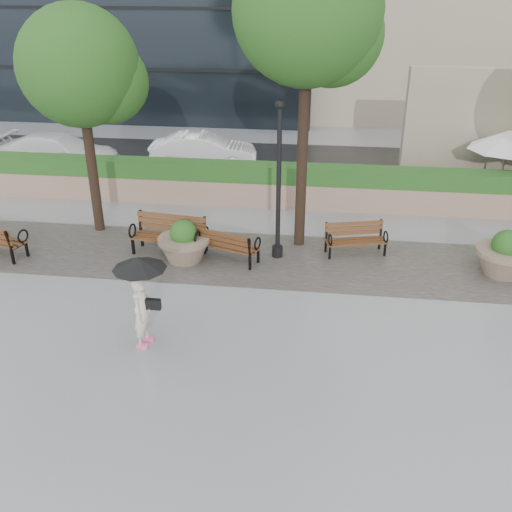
# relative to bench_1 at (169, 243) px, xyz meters

# --- Properties ---
(ground) EXTENTS (100.00, 100.00, 0.00)m
(ground) POSITION_rel_bench_1_xyz_m (2.15, -3.00, -0.31)
(ground) COLOR gray
(ground) RESTS_ON ground
(cobble_strip) EXTENTS (28.00, 3.20, 0.01)m
(cobble_strip) POSITION_rel_bench_1_xyz_m (2.15, 0.00, -0.30)
(cobble_strip) COLOR #383330
(cobble_strip) RESTS_ON ground
(hedge_wall) EXTENTS (24.00, 0.80, 1.35)m
(hedge_wall) POSITION_rel_bench_1_xyz_m (2.15, 4.00, 0.36)
(hedge_wall) COLOR #9D7A65
(hedge_wall) RESTS_ON ground
(asphalt_street) EXTENTS (40.00, 7.00, 0.00)m
(asphalt_street) POSITION_rel_bench_1_xyz_m (2.15, 8.00, -0.31)
(asphalt_street) COLOR black
(asphalt_street) RESTS_ON ground
(bench_1) EXTENTS (2.01, 1.02, 1.03)m
(bench_1) POSITION_rel_bench_1_xyz_m (0.00, 0.00, 0.00)
(bench_1) COLOR brown
(bench_1) RESTS_ON ground
(bench_2) EXTENTS (1.76, 1.17, 0.88)m
(bench_2) POSITION_rel_bench_1_xyz_m (1.61, -0.19, -0.04)
(bench_2) COLOR brown
(bench_2) RESTS_ON ground
(bench_3) EXTENTS (1.68, 1.01, 0.85)m
(bench_3) POSITION_rel_bench_1_xyz_m (4.93, 0.61, -0.06)
(bench_3) COLOR brown
(bench_3) RESTS_ON ground
(planter_left) EXTENTS (1.35, 1.35, 1.13)m
(planter_left) POSITION_rel_bench_1_xyz_m (0.51, -0.34, 0.14)
(planter_left) COLOR #7F6B56
(planter_left) RESTS_ON ground
(planter_right) EXTENTS (1.41, 1.41, 1.18)m
(planter_right) POSITION_rel_bench_1_xyz_m (8.53, -0.09, 0.15)
(planter_right) COLOR #7F6B56
(planter_right) RESTS_ON ground
(lamppost) EXTENTS (0.28, 0.28, 4.11)m
(lamppost) POSITION_rel_bench_1_xyz_m (2.88, 0.20, 1.51)
(lamppost) COLOR black
(lamppost) RESTS_ON ground
(tree_0) EXTENTS (3.27, 3.14, 6.17)m
(tree_0) POSITION_rel_bench_1_xyz_m (-2.31, 1.42, 4.17)
(tree_0) COLOR black
(tree_0) RESTS_ON ground
(tree_1) EXTENTS (3.62, 3.55, 7.78)m
(tree_1) POSITION_rel_bench_1_xyz_m (3.56, 1.14, 5.53)
(tree_1) COLOR black
(tree_1) RESTS_ON ground
(patio_umb_white) EXTENTS (2.50, 2.50, 2.30)m
(patio_umb_white) POSITION_rel_bench_1_xyz_m (9.76, 5.43, 1.68)
(patio_umb_white) COLOR black
(patio_umb_white) RESTS_ON ground
(car_left) EXTENTS (4.70, 1.97, 1.36)m
(car_left) POSITION_rel_bench_1_xyz_m (-6.06, 6.74, 0.37)
(car_left) COLOR white
(car_left) RESTS_ON ground
(car_right) EXTENTS (4.17, 1.82, 1.33)m
(car_right) POSITION_rel_bench_1_xyz_m (-0.68, 7.65, 0.36)
(car_right) COLOR white
(car_right) RESTS_ON ground
(pedestrian) EXTENTS (1.05, 1.05, 1.92)m
(pedestrian) POSITION_rel_bench_1_xyz_m (0.62, -4.12, 0.86)
(pedestrian) COLOR beige
(pedestrian) RESTS_ON ground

